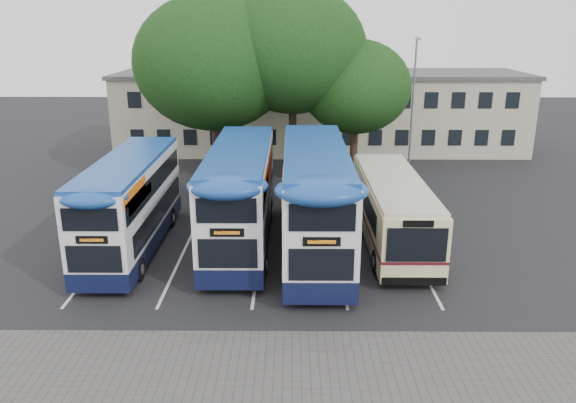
# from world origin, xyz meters

# --- Properties ---
(ground) EXTENTS (120.00, 120.00, 0.00)m
(ground) POSITION_xyz_m (0.00, 0.00, 0.00)
(ground) COLOR black
(ground) RESTS_ON ground
(paving_strip) EXTENTS (40.00, 6.00, 0.01)m
(paving_strip) POSITION_xyz_m (-2.00, -5.00, 0.01)
(paving_strip) COLOR #595654
(paving_strip) RESTS_ON ground
(bay_lines) EXTENTS (14.12, 11.00, 0.01)m
(bay_lines) POSITION_xyz_m (-3.75, 5.00, 0.01)
(bay_lines) COLOR silver
(bay_lines) RESTS_ON ground
(depot_building) EXTENTS (32.40, 8.40, 6.20)m
(depot_building) POSITION_xyz_m (0.00, 26.99, 3.15)
(depot_building) COLOR #BFB699
(depot_building) RESTS_ON ground
(lamp_post) EXTENTS (0.25, 1.05, 9.06)m
(lamp_post) POSITION_xyz_m (6.00, 19.97, 5.08)
(lamp_post) COLOR gray
(lamp_post) RESTS_ON ground
(tree_left) EXTENTS (9.93, 9.93, 11.81)m
(tree_left) POSITION_xyz_m (-7.25, 17.24, 7.58)
(tree_left) COLOR black
(tree_left) RESTS_ON ground
(tree_mid) EXTENTS (9.28, 9.28, 12.29)m
(tree_mid) POSITION_xyz_m (-2.26, 17.44, 8.34)
(tree_mid) COLOR black
(tree_mid) RESTS_ON ground
(tree_right) EXTENTS (6.91, 6.91, 9.07)m
(tree_right) POSITION_xyz_m (1.72, 16.97, 6.12)
(tree_right) COLOR black
(tree_right) RESTS_ON ground
(bus_dd_left) EXTENTS (2.48, 10.23, 4.26)m
(bus_dd_left) POSITION_xyz_m (-9.60, 5.33, 2.35)
(bus_dd_left) COLOR #0E1334
(bus_dd_left) RESTS_ON ground
(bus_dd_mid) EXTENTS (2.69, 11.11, 4.63)m
(bus_dd_mid) POSITION_xyz_m (-4.67, 6.00, 2.55)
(bus_dd_mid) COLOR #0E1334
(bus_dd_mid) RESTS_ON ground
(bus_dd_right) EXTENTS (2.81, 11.58, 4.83)m
(bus_dd_right) POSITION_xyz_m (-1.26, 5.08, 2.66)
(bus_dd_right) COLOR #0E1334
(bus_dd_right) RESTS_ON ground
(bus_single) EXTENTS (2.68, 10.53, 3.14)m
(bus_single) POSITION_xyz_m (2.45, 6.29, 1.78)
(bus_single) COLOR #F8E4A5
(bus_single) RESTS_ON ground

